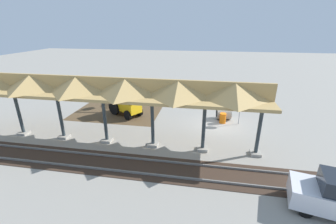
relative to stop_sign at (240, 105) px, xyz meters
name	(u,v)px	position (x,y,z in m)	size (l,w,h in m)	color
ground_plane	(218,125)	(1.80, 0.52, -1.77)	(120.00, 120.00, 0.00)	gray
dirt_work_zone	(120,110)	(11.60, -1.58, -1.76)	(8.37, 7.00, 0.01)	brown
platform_canopy	(101,87)	(10.01, 4.97, 2.40)	(22.32, 3.20, 4.90)	#9E998E
rail_tracks	(221,175)	(1.80, 7.66, -1.74)	(60.00, 2.58, 0.15)	slate
stop_sign	(240,105)	(0.00, 0.00, 0.00)	(0.67, 0.41, 2.45)	gray
backhoe	(125,102)	(10.53, -0.46, -0.50)	(4.89, 3.76, 2.82)	#EAB214
dirt_mound	(113,105)	(12.78, -2.77, -1.77)	(5.41, 5.41, 1.33)	brown
concrete_pipe	(224,113)	(1.25, -0.95, -1.22)	(1.39, 1.25, 1.09)	#9E9384
traffic_barrel	(223,118)	(1.36, -0.02, -1.32)	(0.56, 0.56, 0.90)	orange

